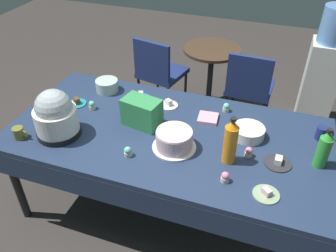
{
  "coord_description": "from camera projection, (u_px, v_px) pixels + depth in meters",
  "views": [
    {
      "loc": [
        0.63,
        -1.8,
        2.21
      ],
      "look_at": [
        0.0,
        0.0,
        0.8
      ],
      "focal_mm": 37.13,
      "sensor_mm": 36.0,
      "label": 1
    }
  ],
  "objects": [
    {
      "name": "dessert_plate_teal",
      "position": [
        77.0,
        103.0,
        2.68
      ],
      "size": [
        0.14,
        0.14,
        0.05
      ],
      "color": "teal",
      "rests_on": "potluck_table"
    },
    {
      "name": "glass_salad_bowl",
      "position": [
        107.0,
        86.0,
        2.82
      ],
      "size": [
        0.18,
        0.18,
        0.1
      ],
      "primitive_type": "cylinder",
      "color": "#B2C6BC",
      "rests_on": "potluck_table"
    },
    {
      "name": "dessert_plate_white",
      "position": [
        169.0,
        104.0,
        2.66
      ],
      "size": [
        0.14,
        0.14,
        0.05
      ],
      "color": "white",
      "rests_on": "potluck_table"
    },
    {
      "name": "dessert_plate_charcoal",
      "position": [
        278.0,
        162.0,
        2.14
      ],
      "size": [
        0.17,
        0.17,
        0.05
      ],
      "color": "#2D2D33",
      "rests_on": "potluck_table"
    },
    {
      "name": "soda_carton",
      "position": [
        142.0,
        112.0,
        2.42
      ],
      "size": [
        0.29,
        0.21,
        0.2
      ],
      "primitive_type": "cube",
      "rotation": [
        0.0,
        0.0,
        -0.19
      ],
      "color": "#338C4C",
      "rests_on": "potluck_table"
    },
    {
      "name": "water_cooler",
      "position": [
        323.0,
        72.0,
        3.46
      ],
      "size": [
        0.32,
        0.32,
        1.24
      ],
      "color": "silver",
      "rests_on": "ground"
    },
    {
      "name": "maroon_chair_left",
      "position": [
        159.0,
        70.0,
        3.7
      ],
      "size": [
        0.52,
        0.52,
        0.85
      ],
      "color": "navy",
      "rests_on": "ground"
    },
    {
      "name": "soda_bottle_lime_soda",
      "position": [
        324.0,
        149.0,
        2.06
      ],
      "size": [
        0.08,
        0.08,
        0.27
      ],
      "color": "green",
      "rests_on": "potluck_table"
    },
    {
      "name": "maroon_chair_right",
      "position": [
        249.0,
        85.0,
        3.44
      ],
      "size": [
        0.46,
        0.46,
        0.85
      ],
      "color": "navy",
      "rests_on": "ground"
    },
    {
      "name": "ceramic_snack_bowl",
      "position": [
        248.0,
        132.0,
        2.34
      ],
      "size": [
        0.22,
        0.22,
        0.08
      ],
      "primitive_type": "cylinder",
      "color": "silver",
      "rests_on": "potluck_table"
    },
    {
      "name": "slow_cooker",
      "position": [
        56.0,
        115.0,
        2.29
      ],
      "size": [
        0.3,
        0.3,
        0.34
      ],
      "color": "black",
      "rests_on": "potluck_table"
    },
    {
      "name": "cupcake_rose",
      "position": [
        249.0,
        152.0,
        2.18
      ],
      "size": [
        0.05,
        0.05,
        0.07
      ],
      "color": "beige",
      "rests_on": "potluck_table"
    },
    {
      "name": "cupcake_cocoa",
      "position": [
        226.0,
        107.0,
        2.59
      ],
      "size": [
        0.05,
        0.05,
        0.07
      ],
      "color": "beige",
      "rests_on": "potluck_table"
    },
    {
      "name": "soda_bottle_orange_juice",
      "position": [
        230.0,
        142.0,
        2.08
      ],
      "size": [
        0.08,
        0.08,
        0.32
      ],
      "color": "orange",
      "rests_on": "potluck_table"
    },
    {
      "name": "round_cafe_table",
      "position": [
        211.0,
        68.0,
        3.73
      ],
      "size": [
        0.6,
        0.6,
        0.72
      ],
      "color": "#473323",
      "rests_on": "ground"
    },
    {
      "name": "cupcake_lemon",
      "position": [
        92.0,
        105.0,
        2.62
      ],
      "size": [
        0.05,
        0.05,
        0.07
      ],
      "color": "beige",
      "rests_on": "potluck_table"
    },
    {
      "name": "coffee_mug_olive",
      "position": [
        19.0,
        133.0,
        2.33
      ],
      "size": [
        0.11,
        0.07,
        0.08
      ],
      "color": "olive",
      "rests_on": "potluck_table"
    },
    {
      "name": "paper_napkin_stack",
      "position": [
        208.0,
        118.0,
        2.52
      ],
      "size": [
        0.15,
        0.15,
        0.02
      ],
      "primitive_type": "cube",
      "rotation": [
        0.0,
        0.0,
        0.1
      ],
      "color": "pink",
      "rests_on": "potluck_table"
    },
    {
      "name": "coffee_mug_navy",
      "position": [
        322.0,
        133.0,
        2.32
      ],
      "size": [
        0.11,
        0.07,
        0.09
      ],
      "color": "navy",
      "rests_on": "potluck_table"
    },
    {
      "name": "frosted_layer_cake",
      "position": [
        174.0,
        140.0,
        2.23
      ],
      "size": [
        0.29,
        0.29,
        0.13
      ],
      "color": "silver",
      "rests_on": "potluck_table"
    },
    {
      "name": "dessert_plate_cobalt",
      "position": [
        141.0,
        97.0,
        2.75
      ],
      "size": [
        0.15,
        0.15,
        0.06
      ],
      "color": "#2D4CB2",
      "rests_on": "potluck_table"
    },
    {
      "name": "dessert_plate_sage",
      "position": [
        266.0,
        194.0,
        1.93
      ],
      "size": [
        0.15,
        0.15,
        0.04
      ],
      "color": "#8CA87F",
      "rests_on": "potluck_table"
    },
    {
      "name": "cupcake_berry",
      "position": [
        225.0,
        177.0,
        2.01
      ],
      "size": [
        0.05,
        0.05,
        0.07
      ],
      "color": "beige",
      "rests_on": "potluck_table"
    },
    {
      "name": "ground",
      "position": [
        168.0,
        204.0,
        2.85
      ],
      "size": [
        9.0,
        9.0,
        0.0
      ],
      "primitive_type": "plane",
      "color": "#383330"
    },
    {
      "name": "cupcake_vanilla",
      "position": [
        128.0,
        152.0,
        2.19
      ],
      "size": [
        0.05,
        0.05,
        0.07
      ],
      "color": "beige",
      "rests_on": "potluck_table"
    },
    {
      "name": "potluck_table",
      "position": [
        168.0,
        139.0,
        2.44
      ],
      "size": [
        2.2,
        1.1,
        0.75
      ],
      "color": "navy",
      "rests_on": "ground"
    }
  ]
}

